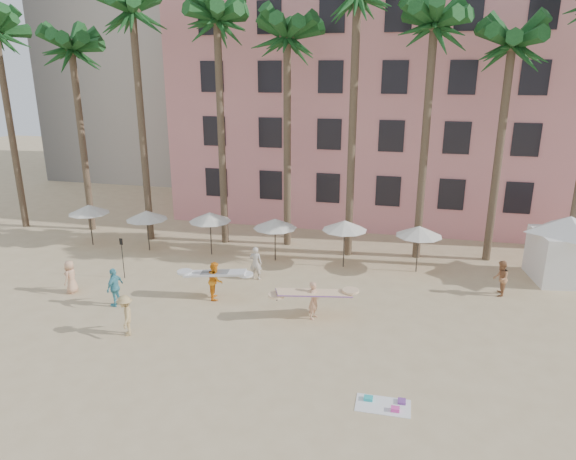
{
  "coord_description": "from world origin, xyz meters",
  "views": [
    {
      "loc": [
        6.22,
        -14.63,
        10.64
      ],
      "look_at": [
        1.31,
        6.0,
        4.0
      ],
      "focal_mm": 32.0,
      "sensor_mm": 36.0,
      "label": 1
    }
  ],
  "objects_px": {
    "carrier_white": "(215,279)",
    "carrier_yellow": "(314,298)",
    "cabana": "(566,243)",
    "pink_hotel": "(424,107)"
  },
  "relations": [
    {
      "from": "cabana",
      "to": "carrier_yellow",
      "type": "relative_size",
      "value": 1.5
    },
    {
      "from": "carrier_white",
      "to": "carrier_yellow",
      "type": "bearing_deg",
      "value": -11.04
    },
    {
      "from": "carrier_white",
      "to": "cabana",
      "type": "bearing_deg",
      "value": 20.55
    },
    {
      "from": "cabana",
      "to": "carrier_white",
      "type": "bearing_deg",
      "value": -159.45
    },
    {
      "from": "pink_hotel",
      "to": "cabana",
      "type": "relative_size",
      "value": 6.9
    },
    {
      "from": "pink_hotel",
      "to": "carrier_white",
      "type": "xyz_separation_m",
      "value": [
        -9.5,
        -19.17,
        -7.01
      ]
    },
    {
      "from": "cabana",
      "to": "carrier_yellow",
      "type": "bearing_deg",
      "value": -148.39
    },
    {
      "from": "carrier_yellow",
      "to": "carrier_white",
      "type": "height_order",
      "value": "carrier_white"
    },
    {
      "from": "pink_hotel",
      "to": "carrier_yellow",
      "type": "bearing_deg",
      "value": -102.51
    },
    {
      "from": "cabana",
      "to": "carrier_white",
      "type": "distance_m",
      "value": 18.13
    }
  ]
}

